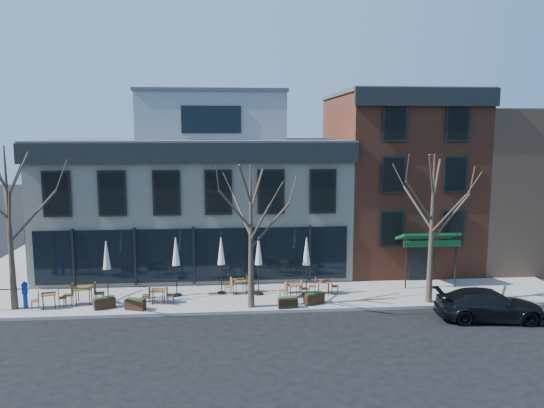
{
  "coord_description": "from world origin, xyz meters",
  "views": [
    {
      "loc": [
        1.88,
        -29.04,
        8.78
      ],
      "look_at": [
        4.53,
        2.0,
        4.43
      ],
      "focal_mm": 35.0,
      "sensor_mm": 36.0,
      "label": 1
    }
  ],
  "objects": [
    {
      "name": "sidewalk_side",
      "position": [
        -11.25,
        6.0,
        0.07
      ],
      "size": [
        4.5,
        12.0,
        0.15
      ],
      "primitive_type": "cube",
      "color": "gray",
      "rests_on": "ground"
    },
    {
      "name": "bg_building",
      "position": [
        23.0,
        6.0,
        5.0
      ],
      "size": [
        12.0,
        12.0,
        10.0
      ],
      "primitive_type": "cube",
      "color": "#8C664C",
      "rests_on": "ground"
    },
    {
      "name": "parked_sedan",
      "position": [
        13.99,
        -6.23,
        0.71
      ],
      "size": [
        5.11,
        2.56,
        1.42
      ],
      "primitive_type": "imported",
      "rotation": [
        0.0,
        0.0,
        1.45
      ],
      "color": "black",
      "rests_on": "ground"
    },
    {
      "name": "cafe_set_3",
      "position": [
        2.48,
        -1.63,
        0.61
      ],
      "size": [
        1.73,
        0.85,
        0.89
      ],
      "color": "brown",
      "rests_on": "sidewalk_front"
    },
    {
      "name": "cafe_set_0",
      "position": [
        -6.87,
        -3.21,
        0.6
      ],
      "size": [
        1.72,
        0.9,
        0.88
      ],
      "color": "brown",
      "rests_on": "sidewalk_front"
    },
    {
      "name": "planter_2",
      "position": [
        4.78,
        -4.2,
        0.41
      ],
      "size": [
        0.98,
        0.45,
        0.53
      ],
      "color": "black",
      "rests_on": "sidewalk_front"
    },
    {
      "name": "umbrella_4",
      "position": [
        5.99,
        -2.2,
        2.33
      ],
      "size": [
        0.49,
        0.49,
        3.09
      ],
      "color": "black",
      "rests_on": "sidewalk_front"
    },
    {
      "name": "cafe_set_2",
      "position": [
        -1.62,
        -2.95,
        0.58
      ],
      "size": [
        1.61,
        0.66,
        0.85
      ],
      "color": "brown",
      "rests_on": "sidewalk_front"
    },
    {
      "name": "umbrella_3",
      "position": [
        3.49,
        -1.94,
        2.33
      ],
      "size": [
        0.5,
        0.5,
        3.09
      ],
      "color": "black",
      "rests_on": "sidewalk_front"
    },
    {
      "name": "planter_3",
      "position": [
        6.16,
        -3.71,
        0.43
      ],
      "size": [
        1.1,
        0.78,
        0.57
      ],
      "color": "black",
      "rests_on": "sidewalk_front"
    },
    {
      "name": "tree_corner",
      "position": [
        -8.49,
        -3.2,
        4.25
      ],
      "size": [
        3.93,
        3.98,
        7.92
      ],
      "color": "#382B21",
      "rests_on": "sidewalk_front"
    },
    {
      "name": "red_brick_building",
      "position": [
        13.0,
        4.98,
        5.64
      ],
      "size": [
        8.2,
        11.78,
        11.18
      ],
      "color": "brown",
      "rests_on": "ground"
    },
    {
      "name": "corner_building",
      "position": [
        0.07,
        5.07,
        4.72
      ],
      "size": [
        18.39,
        10.39,
        11.1
      ],
      "color": "beige",
      "rests_on": "ground"
    },
    {
      "name": "sidewalk_front",
      "position": [
        3.25,
        -2.15,
        0.07
      ],
      "size": [
        33.5,
        4.7,
        0.15
      ],
      "primitive_type": "cube",
      "color": "gray",
      "rests_on": "ground"
    },
    {
      "name": "planter_1",
      "position": [
        -2.61,
        -3.84,
        0.42
      ],
      "size": [
        1.06,
        0.69,
        0.55
      ],
      "color": "#321C10",
      "rests_on": "sidewalk_front"
    },
    {
      "name": "umbrella_1",
      "position": [
        -0.82,
        -1.77,
        2.35
      ],
      "size": [
        0.5,
        0.5,
        3.12
      ],
      "color": "black",
      "rests_on": "sidewalk_front"
    },
    {
      "name": "umbrella_0",
      "position": [
        -4.25,
        -2.21,
        2.33
      ],
      "size": [
        0.49,
        0.49,
        3.08
      ],
      "color": "black",
      "rests_on": "sidewalk_front"
    },
    {
      "name": "call_box",
      "position": [
        -8.01,
        -3.14,
        0.87
      ],
      "size": [
        0.27,
        0.27,
        1.36
      ],
      "color": "#0B239B",
      "rests_on": "sidewalk_front"
    },
    {
      "name": "ground",
      "position": [
        0.0,
        0.0,
        0.0
      ],
      "size": [
        120.0,
        120.0,
        0.0
      ],
      "primitive_type": "plane",
      "color": "black",
      "rests_on": "ground"
    },
    {
      "name": "cafe_set_1",
      "position": [
        -5.31,
        -2.77,
        0.69
      ],
      "size": [
        2.03,
        0.87,
        1.05
      ],
      "color": "brown",
      "rests_on": "sidewalk_front"
    },
    {
      "name": "umbrella_2",
      "position": [
        1.53,
        -1.62,
        2.29
      ],
      "size": [
        0.49,
        0.49,
        3.03
      ],
      "color": "black",
      "rests_on": "sidewalk_front"
    },
    {
      "name": "cafe_set_4",
      "position": [
        5.28,
        -2.53,
        0.58
      ],
      "size": [
        1.61,
        0.72,
        0.83
      ],
      "color": "brown",
      "rests_on": "sidewalk_front"
    },
    {
      "name": "planter_0",
      "position": [
        -4.16,
        -3.5,
        0.43
      ],
      "size": [
        1.08,
        0.77,
        0.56
      ],
      "color": "black",
      "rests_on": "sidewalk_front"
    },
    {
      "name": "tree_mid",
      "position": [
        3.01,
        -3.9,
        3.79
      ],
      "size": [
        3.5,
        3.55,
        7.04
      ],
      "color": "#382B21",
      "rests_on": "sidewalk_front"
    },
    {
      "name": "cafe_set_5",
      "position": [
        6.93,
        -2.12,
        0.59
      ],
      "size": [
        1.65,
        0.73,
        0.85
      ],
      "color": "brown",
      "rests_on": "sidewalk_front"
    },
    {
      "name": "tree_right",
      "position": [
        12.01,
        -3.9,
        4.02
      ],
      "size": [
        3.72,
        3.77,
        7.48
      ],
      "color": "#382B21",
      "rests_on": "sidewalk_front"
    }
  ]
}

